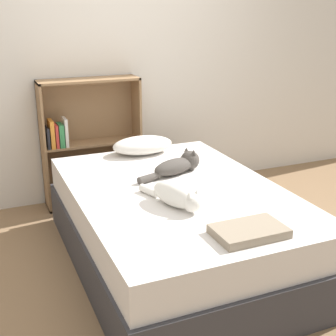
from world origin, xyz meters
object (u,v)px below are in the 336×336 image
cat_dark (178,165)px  bookshelf (87,140)px  bed (177,226)px  pillow (143,145)px  cat_light (176,195)px

cat_dark → bookshelf: size_ratio=0.48×
bed → bookshelf: bookshelf is taller
bed → cat_dark: cat_dark is taller
pillow → cat_dark: bearing=-82.1°
pillow → cat_light: (-0.19, -1.12, -0.00)m
bed → pillow: pillow is taller
cat_light → cat_dark: size_ratio=0.95×
cat_dark → bookshelf: bearing=94.1°
bookshelf → bed: bearing=-77.6°
cat_light → pillow: bearing=151.2°
bed → cat_dark: size_ratio=3.77×
bed → cat_light: bearing=-114.7°
bed → cat_light: cat_light is taller
bed → cat_dark: 0.47m
pillow → bed: bearing=-94.2°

